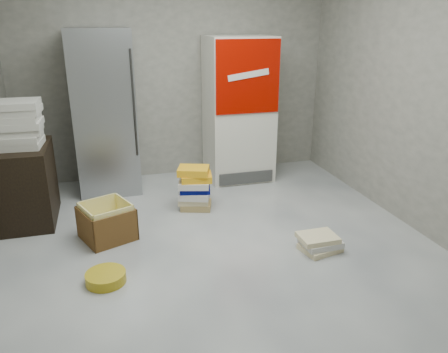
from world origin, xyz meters
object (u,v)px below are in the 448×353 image
coke_cooler (239,109)px  wood_shelf (27,184)px  cardboard_box (107,224)px  steel_fridge (105,113)px  phonebook_stack_main (195,188)px

coke_cooler → wood_shelf: coke_cooler is taller
coke_cooler → cardboard_box: 2.32m
steel_fridge → coke_cooler: steel_fridge is taller
coke_cooler → cardboard_box: bearing=-142.0°
cardboard_box → coke_cooler: bearing=15.5°
coke_cooler → wood_shelf: (-2.48, -0.72, -0.50)m
steel_fridge → phonebook_stack_main: 1.44m
phonebook_stack_main → cardboard_box: (-0.95, -0.46, -0.09)m
steel_fridge → wood_shelf: steel_fridge is taller
steel_fridge → cardboard_box: bearing=-93.2°
steel_fridge → coke_cooler: 1.65m
coke_cooler → cardboard_box: (-1.72, -1.35, -0.76)m
coke_cooler → phonebook_stack_main: (-0.77, -0.89, -0.66)m
coke_cooler → steel_fridge: bearing=179.8°
wood_shelf → phonebook_stack_main: bearing=-5.4°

